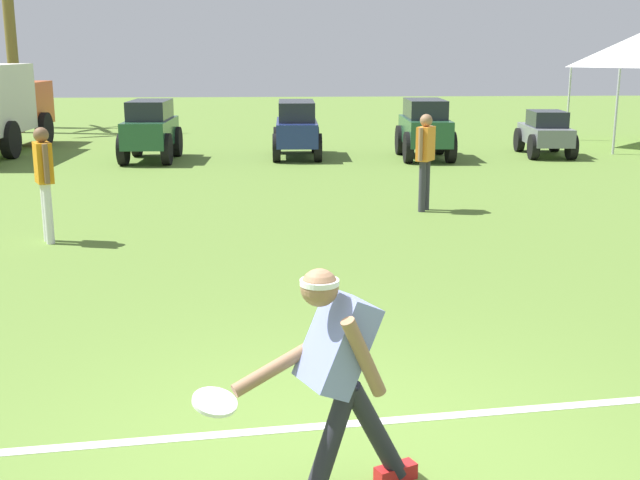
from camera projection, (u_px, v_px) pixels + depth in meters
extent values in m
plane|color=olive|center=(340.00, 456.00, 5.17)|extent=(80.00, 80.00, 0.00)
cube|color=white|center=(335.00, 425.00, 5.60)|extent=(27.76, 3.31, 0.01)
cylinder|color=#23232D|center=(330.00, 444.00, 4.59)|extent=(0.37, 0.26, 0.72)
cylinder|color=#23232D|center=(376.00, 432.00, 4.73)|extent=(0.45, 0.29, 0.69)
cube|color=red|center=(396.00, 473.00, 4.87)|extent=(0.28, 0.20, 0.10)
cube|color=#7A84C6|center=(337.00, 343.00, 4.47)|extent=(0.51, 0.48, 0.57)
sphere|color=#936B4C|center=(319.00, 288.00, 4.34)|extent=(0.28, 0.28, 0.21)
cylinder|color=white|center=(319.00, 282.00, 4.33)|extent=(0.28, 0.28, 0.03)
cylinder|color=#936B4C|center=(278.00, 366.00, 4.52)|extent=(0.55, 0.31, 0.27)
cylinder|color=#936B4C|center=(364.00, 357.00, 4.33)|extent=(0.29, 0.19, 0.49)
cylinder|color=white|center=(215.00, 402.00, 4.40)|extent=(0.35, 0.35, 0.09)
cylinder|color=silver|center=(49.00, 214.00, 10.73)|extent=(0.15, 0.15, 0.82)
cylinder|color=silver|center=(46.00, 212.00, 10.88)|extent=(0.15, 0.15, 0.82)
cube|color=orange|center=(43.00, 163.00, 10.65)|extent=(0.32, 0.39, 0.54)
cylinder|color=brown|center=(46.00, 164.00, 10.47)|extent=(0.10, 0.10, 0.52)
cylinder|color=brown|center=(40.00, 160.00, 10.83)|extent=(0.10, 0.10, 0.52)
sphere|color=brown|center=(41.00, 135.00, 10.56)|extent=(0.27, 0.27, 0.20)
cylinder|color=#33333D|center=(422.00, 187.00, 12.86)|extent=(0.15, 0.15, 0.82)
cylinder|color=#33333D|center=(426.00, 185.00, 13.01)|extent=(0.15, 0.15, 0.82)
cube|color=orange|center=(426.00, 144.00, 12.78)|extent=(0.35, 0.39, 0.54)
cylinder|color=#936B4C|center=(421.00, 144.00, 12.60)|extent=(0.10, 0.10, 0.52)
cylinder|color=#936B4C|center=(430.00, 142.00, 12.95)|extent=(0.10, 0.10, 0.52)
sphere|color=#936B4C|center=(426.00, 120.00, 12.69)|extent=(0.28, 0.28, 0.20)
cube|color=#235133|center=(151.00, 132.00, 18.75)|extent=(1.07, 2.39, 0.60)
cube|color=#1E232B|center=(150.00, 110.00, 18.68)|extent=(0.92, 1.58, 0.44)
cylinder|color=black|center=(137.00, 142.00, 19.57)|extent=(0.21, 0.73, 0.72)
cylinder|color=black|center=(177.00, 141.00, 19.59)|extent=(0.21, 0.73, 0.72)
cylinder|color=black|center=(123.00, 149.00, 18.05)|extent=(0.21, 0.73, 0.72)
cylinder|color=black|center=(167.00, 149.00, 18.07)|extent=(0.21, 0.73, 0.72)
cube|color=navy|center=(297.00, 132.00, 19.35)|extent=(1.01, 2.42, 0.55)
cube|color=#1E232B|center=(296.00, 111.00, 19.38)|extent=(0.88, 1.82, 0.46)
cylinder|color=black|center=(277.00, 140.00, 20.21)|extent=(0.19, 0.66, 0.66)
cylinder|color=black|center=(315.00, 140.00, 20.25)|extent=(0.19, 0.66, 0.66)
cylinder|color=black|center=(277.00, 148.00, 18.58)|extent=(0.19, 0.66, 0.66)
cylinder|color=black|center=(318.00, 148.00, 18.62)|extent=(0.19, 0.66, 0.66)
cube|color=#235133|center=(425.00, 131.00, 19.11)|extent=(1.07, 2.39, 0.60)
cube|color=#1E232B|center=(425.00, 109.00, 19.04)|extent=(0.92, 1.58, 0.44)
cylinder|color=black|center=(400.00, 140.00, 19.92)|extent=(0.21, 0.73, 0.72)
cylinder|color=black|center=(439.00, 140.00, 19.95)|extent=(0.21, 0.73, 0.72)
cylinder|color=black|center=(408.00, 147.00, 18.41)|extent=(0.21, 0.73, 0.72)
cylinder|color=black|center=(451.00, 147.00, 18.43)|extent=(0.21, 0.73, 0.72)
cube|color=slate|center=(545.00, 135.00, 19.70)|extent=(1.08, 2.27, 0.42)
cube|color=#1E232B|center=(547.00, 119.00, 19.51)|extent=(0.88, 1.16, 0.38)
cylinder|color=black|center=(519.00, 140.00, 20.50)|extent=(0.23, 0.61, 0.60)
cylinder|color=black|center=(555.00, 140.00, 20.49)|extent=(0.23, 0.61, 0.60)
cylinder|color=black|center=(534.00, 147.00, 19.01)|extent=(0.23, 0.61, 0.60)
cylinder|color=black|center=(572.00, 147.00, 18.99)|extent=(0.23, 0.61, 0.60)
cube|color=#CC4C19|center=(25.00, 103.00, 21.84)|extent=(1.12, 1.74, 1.15)
cylinder|color=black|center=(2.00, 129.00, 21.66)|extent=(0.28, 0.91, 0.90)
cylinder|color=black|center=(44.00, 129.00, 21.68)|extent=(0.28, 0.91, 0.90)
cylinder|color=black|center=(10.00, 140.00, 19.14)|extent=(0.28, 0.91, 0.90)
cylinder|color=brown|center=(10.00, 28.00, 24.51)|extent=(0.34, 0.34, 6.36)
cylinder|color=#B2B5BA|center=(569.00, 103.00, 22.92)|extent=(0.06, 0.06, 2.10)
cylinder|color=#B2B5BA|center=(616.00, 112.00, 19.79)|extent=(0.06, 0.06, 2.10)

